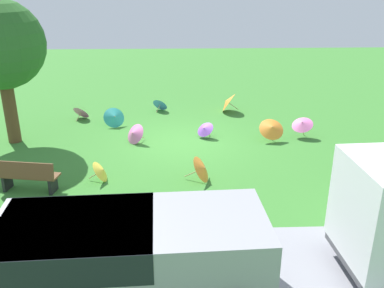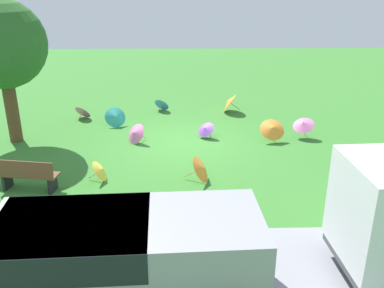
{
  "view_description": "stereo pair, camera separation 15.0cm",
  "coord_description": "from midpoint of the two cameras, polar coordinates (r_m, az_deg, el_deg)",
  "views": [
    {
      "loc": [
        0.16,
        13.47,
        5.32
      ],
      "look_at": [
        -0.28,
        1.65,
        0.6
      ],
      "focal_mm": 39.67,
      "sensor_mm": 36.0,
      "label": 1
    },
    {
      "loc": [
        0.01,
        13.48,
        5.32
      ],
      "look_at": [
        -0.28,
        1.65,
        0.6
      ],
      "focal_mm": 39.67,
      "sensor_mm": 36.0,
      "label": 2
    }
  ],
  "objects": [
    {
      "name": "road_strip",
      "position": [
        8.28,
        -1.12,
        -18.2
      ],
      "size": [
        40.0,
        3.6,
        0.01
      ],
      "primitive_type": "cube",
      "color": "gray",
      "rests_on": "ground"
    },
    {
      "name": "parasol_pink_2",
      "position": [
        17.39,
        -14.85,
        4.22
      ],
      "size": [
        0.83,
        0.77,
        0.59
      ],
      "color": "tan",
      "rests_on": "ground"
    },
    {
      "name": "park_bench",
      "position": [
        11.89,
        -21.6,
        -4.0
      ],
      "size": [
        1.66,
        0.75,
        0.9
      ],
      "color": "brown",
      "rests_on": "ground"
    },
    {
      "name": "parasol_orange_1",
      "position": [
        17.72,
        4.52,
        5.68
      ],
      "size": [
        0.9,
        1.07,
        0.87
      ],
      "color": "tan",
      "rests_on": "ground"
    },
    {
      "name": "parasol_teal_0",
      "position": [
        16.2,
        -10.67,
        3.58
      ],
      "size": [
        0.94,
        0.83,
        0.75
      ],
      "color": "tan",
      "rests_on": "ground"
    },
    {
      "name": "parasol_pink_1",
      "position": [
        15.25,
        14.32,
        2.68
      ],
      "size": [
        1.01,
        1.01,
        0.77
      ],
      "color": "tan",
      "rests_on": "ground"
    },
    {
      "name": "shade_tree",
      "position": [
        15.06,
        -24.72,
        11.96
      ],
      "size": [
        2.86,
        2.86,
        4.73
      ],
      "color": "brown",
      "rests_on": "ground"
    },
    {
      "name": "parasol_orange_0",
      "position": [
        11.68,
        1.1,
        -3.33
      ],
      "size": [
        0.85,
        0.88,
        0.74
      ],
      "color": "tan",
      "rests_on": "ground"
    },
    {
      "name": "parasol_blue_2",
      "position": [
        17.93,
        -4.48,
        5.41
      ],
      "size": [
        0.78,
        0.72,
        0.59
      ],
      "color": "tan",
      "rests_on": "ground"
    },
    {
      "name": "parasol_orange_2",
      "position": [
        14.68,
        10.39,
        2.11
      ],
      "size": [
        0.9,
        0.82,
        0.81
      ],
      "color": "tan",
      "rests_on": "ground"
    },
    {
      "name": "parasol_purple_0",
      "position": [
        14.81,
        1.42,
        2.06
      ],
      "size": [
        0.81,
        0.81,
        0.58
      ],
      "color": "tan",
      "rests_on": "ground"
    },
    {
      "name": "ground",
      "position": [
        14.49,
        -1.65,
        0.19
      ],
      "size": [
        40.0,
        40.0,
        0.0
      ],
      "primitive_type": "plane",
      "color": "#387A2D"
    },
    {
      "name": "van_dark",
      "position": [
        7.59,
        -9.83,
        -14.13
      ],
      "size": [
        4.68,
        2.3,
        1.53
      ],
      "color": "#99999E",
      "rests_on": "ground"
    },
    {
      "name": "parasol_yellow_0",
      "position": [
        12.0,
        -12.41,
        -3.54
      ],
      "size": [
        0.61,
        0.65,
        0.6
      ],
      "color": "tan",
      "rests_on": "ground"
    },
    {
      "name": "parasol_pink_0",
      "position": [
        14.46,
        -8.11,
        1.41
      ],
      "size": [
        0.87,
        0.89,
        0.7
      ],
      "color": "tan",
      "rests_on": "ground"
    },
    {
      "name": "parasol_red_0",
      "position": [
        12.82,
        23.07,
        -2.82
      ],
      "size": [
        0.81,
        0.91,
        0.74
      ],
      "color": "tan",
      "rests_on": "ground"
    }
  ]
}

